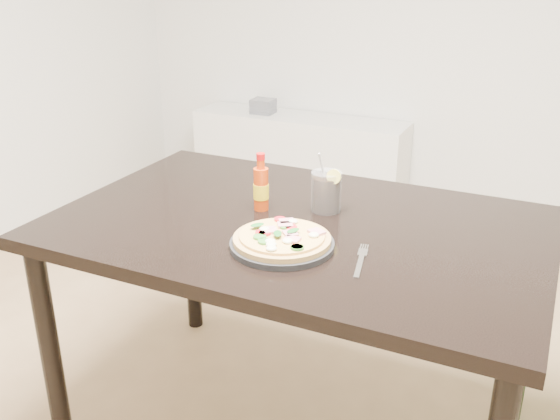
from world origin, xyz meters
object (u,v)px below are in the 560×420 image
at_px(dining_table, 297,247).
at_px(plate, 282,245).
at_px(hot_sauce_bottle, 261,188).
at_px(fork, 361,259).
at_px(media_console, 299,154).
at_px(pizza, 282,238).
at_px(cola_cup, 326,192).

bearing_deg(dining_table, plate, -79.66).
distance_m(hot_sauce_bottle, fork, 0.43).
bearing_deg(plate, media_console, 112.54).
relative_size(plate, fork, 1.47).
height_order(dining_table, plate, plate).
distance_m(dining_table, pizza, 0.21).
xyz_separation_m(hot_sauce_bottle, cola_cup, (0.18, 0.08, -0.01)).
xyz_separation_m(plate, hot_sauce_bottle, (-0.17, 0.21, 0.06)).
relative_size(dining_table, hot_sauce_bottle, 7.94).
height_order(plate, pizza, pizza).
xyz_separation_m(dining_table, cola_cup, (0.04, 0.11, 0.14)).
height_order(dining_table, hot_sauce_bottle, hot_sauce_bottle).
bearing_deg(dining_table, pizza, -79.59).
xyz_separation_m(dining_table, fork, (0.24, -0.16, 0.09)).
bearing_deg(pizza, media_console, 112.54).
relative_size(dining_table, cola_cup, 7.72).
distance_m(pizza, cola_cup, 0.29).
distance_m(dining_table, media_console, 2.31).
bearing_deg(fork, dining_table, 135.08).
bearing_deg(cola_cup, hot_sauce_bottle, -156.36).
xyz_separation_m(dining_table, hot_sauce_bottle, (-0.14, 0.04, 0.15)).
distance_m(hot_sauce_bottle, cola_cup, 0.20).
bearing_deg(cola_cup, plate, -91.86).
distance_m(pizza, hot_sauce_bottle, 0.28).
relative_size(hot_sauce_bottle, cola_cup, 0.97).
bearing_deg(hot_sauce_bottle, media_console, 110.58).
bearing_deg(pizza, hot_sauce_bottle, 128.50).
height_order(hot_sauce_bottle, media_console, hot_sauce_bottle).
height_order(cola_cup, media_console, cola_cup).
xyz_separation_m(pizza, cola_cup, (0.01, 0.29, 0.03)).
bearing_deg(dining_table, media_console, 113.49).
bearing_deg(dining_table, hot_sauce_bottle, 164.96).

